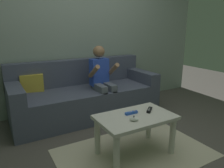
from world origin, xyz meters
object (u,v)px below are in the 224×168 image
at_px(person_seated_on_couch, 102,78).
at_px(game_remote_black_near_edge, 149,110).
at_px(coffee_table, 135,123).
at_px(game_remote_blue_far_corner, 131,113).
at_px(nunchuk_white, 134,119).
at_px(couch, 85,96).

height_order(person_seated_on_couch, game_remote_black_near_edge, person_seated_on_couch).
bearing_deg(coffee_table, game_remote_blue_far_corner, 98.81).
bearing_deg(coffee_table, person_seated_on_couch, 81.14).
bearing_deg(game_remote_black_near_edge, nunchuk_white, -156.86).
height_order(person_seated_on_couch, nunchuk_white, person_seated_on_couch).
relative_size(person_seated_on_couch, game_remote_black_near_edge, 7.89).
distance_m(game_remote_black_near_edge, nunchuk_white, 0.32).
bearing_deg(person_seated_on_couch, couch, 137.06).
bearing_deg(coffee_table, game_remote_black_near_edge, 8.50).
xyz_separation_m(couch, nunchuk_white, (-0.05, -1.31, 0.15)).
bearing_deg(game_remote_black_near_edge, couch, 101.26).
bearing_deg(game_remote_blue_far_corner, nunchuk_white, -117.25).
relative_size(couch, game_remote_blue_far_corner, 14.94).
bearing_deg(couch, game_remote_black_near_edge, -78.74).
height_order(couch, nunchuk_white, couch).
height_order(person_seated_on_couch, coffee_table, person_seated_on_couch).
relative_size(couch, game_remote_black_near_edge, 16.05).
height_order(couch, coffee_table, couch).
bearing_deg(nunchuk_white, game_remote_blue_far_corner, 62.75).
bearing_deg(coffee_table, nunchuk_white, -133.26).
height_order(game_remote_black_near_edge, game_remote_blue_far_corner, same).
bearing_deg(nunchuk_white, game_remote_black_near_edge, 23.14).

